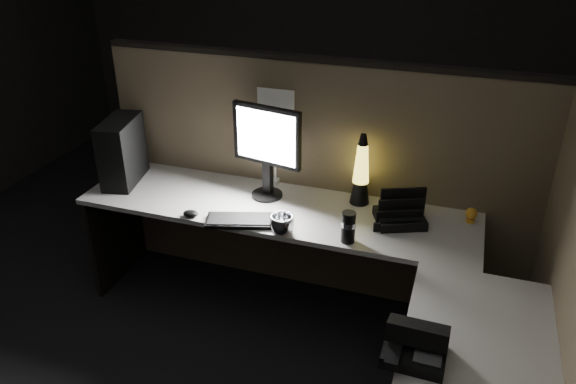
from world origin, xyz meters
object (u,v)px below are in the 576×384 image
(monitor, at_px, (267,143))
(keyboard, at_px, (249,221))
(pc_tower, at_px, (122,151))
(lava_lamp, at_px, (361,175))
(desk_phone, at_px, (415,344))

(monitor, bearing_deg, keyboard, -75.88)
(monitor, relative_size, keyboard, 1.18)
(pc_tower, relative_size, keyboard, 0.85)
(pc_tower, distance_m, keyboard, 0.98)
(pc_tower, bearing_deg, monitor, -5.49)
(pc_tower, height_order, lava_lamp, lava_lamp)
(lava_lamp, distance_m, desk_phone, 1.25)
(pc_tower, bearing_deg, lava_lamp, -4.58)
(monitor, height_order, lava_lamp, monitor)
(lava_lamp, bearing_deg, pc_tower, -172.85)
(keyboard, xyz_separation_m, desk_phone, (0.98, -0.73, 0.04))
(monitor, relative_size, desk_phone, 2.18)
(keyboard, bearing_deg, monitor, 75.93)
(monitor, xyz_separation_m, keyboard, (0.02, -0.34, -0.32))
(pc_tower, bearing_deg, desk_phone, -38.58)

